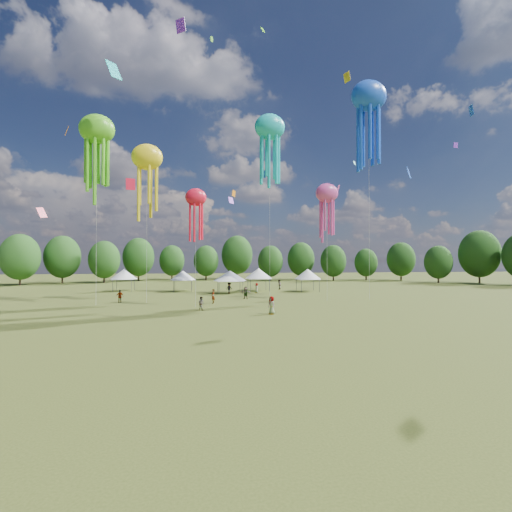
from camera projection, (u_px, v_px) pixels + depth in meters
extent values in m
plane|color=#384416|center=(411.00, 425.00, 12.36)|extent=(300.00, 300.00, 0.00)
imported|color=gray|center=(201.00, 303.00, 40.97)|extent=(0.95, 0.92, 1.54)
imported|color=gray|center=(257.00, 288.00, 62.93)|extent=(0.58, 0.86, 1.72)
imported|color=gray|center=(279.00, 285.00, 70.39)|extent=(0.77, 0.97, 1.92)
imported|color=gray|center=(229.00, 288.00, 61.78)|extent=(1.40, 1.26, 1.89)
imported|color=gray|center=(120.00, 296.00, 48.23)|extent=(1.08, 0.69, 1.70)
imported|color=gray|center=(246.00, 293.00, 53.29)|extent=(1.72, 1.26, 1.80)
imported|color=gray|center=(213.00, 296.00, 47.52)|extent=(0.60, 0.77, 1.87)
imported|color=gray|center=(272.00, 305.00, 37.92)|extent=(0.94, 1.09, 1.89)
cylinder|color=#47474C|center=(113.00, 286.00, 64.76)|extent=(0.08, 0.08, 2.15)
cylinder|color=#47474C|center=(117.00, 285.00, 67.99)|extent=(0.08, 0.08, 2.15)
cylinder|color=#47474C|center=(131.00, 286.00, 65.29)|extent=(0.08, 0.08, 2.15)
cylinder|color=#47474C|center=(135.00, 285.00, 68.51)|extent=(0.08, 0.08, 2.15)
cube|color=white|center=(124.00, 279.00, 66.65)|extent=(3.67, 3.67, 0.10)
cone|color=white|center=(124.00, 274.00, 66.67)|extent=(4.77, 4.77, 1.84)
cylinder|color=#47474C|center=(174.00, 286.00, 64.72)|extent=(0.08, 0.08, 1.99)
cylinder|color=#47474C|center=(175.00, 285.00, 67.84)|extent=(0.08, 0.08, 1.99)
cylinder|color=#47474C|center=(192.00, 286.00, 65.23)|extent=(0.08, 0.08, 1.99)
cylinder|color=#47474C|center=(192.00, 285.00, 68.35)|extent=(0.08, 0.08, 1.99)
cube|color=white|center=(183.00, 280.00, 66.55)|extent=(3.56, 3.56, 0.10)
cone|color=white|center=(183.00, 275.00, 66.56)|extent=(4.63, 4.63, 1.71)
cylinder|color=#47474C|center=(219.00, 288.00, 60.28)|extent=(0.08, 0.08, 2.06)
cylinder|color=#47474C|center=(218.00, 286.00, 64.24)|extent=(0.08, 0.08, 2.06)
cylinder|color=#47474C|center=(243.00, 288.00, 60.93)|extent=(0.08, 0.08, 2.06)
cylinder|color=#47474C|center=(240.00, 286.00, 64.89)|extent=(0.08, 0.08, 2.06)
cube|color=white|center=(230.00, 281.00, 62.60)|extent=(4.41, 4.41, 0.10)
cone|color=white|center=(230.00, 276.00, 62.61)|extent=(5.73, 5.73, 1.77)
cylinder|color=#47474C|center=(251.00, 286.00, 65.42)|extent=(0.08, 0.08, 2.23)
cylinder|color=#47474C|center=(248.00, 284.00, 68.89)|extent=(0.08, 0.08, 2.23)
cylinder|color=#47474C|center=(269.00, 285.00, 65.99)|extent=(0.08, 0.08, 2.23)
cylinder|color=#47474C|center=(266.00, 284.00, 69.46)|extent=(0.08, 0.08, 2.23)
cube|color=white|center=(258.00, 279.00, 67.45)|extent=(3.92, 3.92, 0.10)
cone|color=white|center=(258.00, 273.00, 67.47)|extent=(5.09, 5.09, 1.91)
cylinder|color=#47474C|center=(301.00, 286.00, 64.19)|extent=(0.08, 0.08, 2.17)
cylinder|color=#47474C|center=(296.00, 285.00, 67.49)|extent=(0.08, 0.08, 2.17)
cylinder|color=#47474C|center=(319.00, 286.00, 64.73)|extent=(0.08, 0.08, 2.17)
cylinder|color=#47474C|center=(313.00, 285.00, 68.04)|extent=(0.08, 0.08, 2.17)
cube|color=white|center=(308.00, 279.00, 66.13)|extent=(3.75, 3.75, 0.10)
cone|color=white|center=(308.00, 274.00, 66.14)|extent=(4.88, 4.88, 1.86)
ellipsoid|color=yellow|center=(147.00, 157.00, 48.39)|extent=(4.13, 2.89, 3.51)
cylinder|color=beige|center=(147.00, 230.00, 48.26)|extent=(0.03, 0.03, 19.60)
ellipsoid|color=#17BDC4|center=(270.00, 127.00, 57.44)|extent=(4.88, 3.41, 4.15)
cylinder|color=beige|center=(270.00, 211.00, 57.26)|extent=(0.03, 0.03, 27.02)
ellipsoid|color=#DD4195|center=(327.00, 193.00, 51.09)|extent=(3.26, 2.28, 2.77)
cylinder|color=beige|center=(327.00, 247.00, 50.99)|extent=(0.03, 0.03, 15.26)
ellipsoid|color=#5ACC21|center=(97.00, 129.00, 45.91)|extent=(4.42, 3.09, 3.76)
cylinder|color=beige|center=(96.00, 217.00, 45.77)|extent=(0.03, 0.03, 22.46)
ellipsoid|color=red|center=(196.00, 197.00, 43.72)|extent=(2.56, 1.79, 2.17)
cylinder|color=beige|center=(196.00, 252.00, 43.63)|extent=(0.03, 0.03, 13.36)
ellipsoid|color=blue|center=(369.00, 96.00, 53.14)|extent=(5.39, 3.77, 4.58)
cylinder|color=beige|center=(369.00, 197.00, 52.94)|extent=(0.03, 0.03, 30.00)
cube|color=#5ACC21|center=(263.00, 30.00, 54.69)|extent=(0.80, 0.59, 0.87)
cube|color=blue|center=(263.00, 174.00, 81.48)|extent=(1.21, 1.58, 1.82)
cube|color=#17BDC4|center=(354.00, 163.00, 70.41)|extent=(0.55, 0.65, 0.87)
cube|color=#9233E3|center=(231.00, 200.00, 57.70)|extent=(0.96, 0.99, 1.20)
cube|color=#5ACC21|center=(212.00, 39.00, 63.82)|extent=(0.55, 0.80, 1.03)
cube|color=blue|center=(471.00, 110.00, 42.02)|extent=(0.52, 0.95, 1.24)
cube|color=#17BDC4|center=(114.00, 70.00, 41.76)|extent=(1.70, 1.57, 2.23)
cube|color=#9233E3|center=(181.00, 26.00, 48.07)|extent=(1.41, 0.91, 1.91)
cube|color=red|center=(131.00, 184.00, 75.64)|extent=(1.85, 0.69, 2.49)
cube|color=orange|center=(67.00, 131.00, 41.09)|extent=(0.76, 1.03, 1.33)
cube|color=yellow|center=(347.00, 77.00, 68.14)|extent=(0.99, 1.25, 1.87)
cube|color=blue|center=(409.00, 173.00, 65.02)|extent=(1.22, 1.77, 2.24)
cube|color=#DD4195|center=(338.00, 189.00, 78.66)|extent=(1.03, 1.57, 1.73)
cube|color=#9233E3|center=(456.00, 145.00, 56.33)|extent=(0.79, 0.15, 0.96)
cube|color=red|center=(42.00, 213.00, 71.21)|extent=(1.65, 1.60, 2.27)
cube|color=orange|center=(234.00, 193.00, 66.80)|extent=(0.79, 0.85, 1.32)
cylinder|color=#38281C|center=(20.00, 278.00, 81.91)|extent=(0.44, 0.44, 3.36)
ellipsoid|color=#1F4517|center=(20.00, 257.00, 81.98)|extent=(8.40, 8.40, 10.51)
cylinder|color=#38281C|center=(62.00, 276.00, 90.17)|extent=(0.44, 0.44, 3.41)
ellipsoid|color=#1F4517|center=(62.00, 257.00, 90.23)|extent=(8.53, 8.53, 10.66)
cylinder|color=#38281C|center=(104.00, 277.00, 91.33)|extent=(0.44, 0.44, 3.07)
ellipsoid|color=#1F4517|center=(104.00, 260.00, 91.39)|extent=(7.66, 7.66, 9.58)
cylinder|color=#38281C|center=(138.00, 275.00, 100.68)|extent=(0.44, 0.44, 3.43)
ellipsoid|color=#1F4517|center=(139.00, 257.00, 100.75)|extent=(8.58, 8.58, 10.73)
cylinder|color=#38281C|center=(172.00, 275.00, 107.64)|extent=(0.44, 0.44, 2.95)
ellipsoid|color=#1F4517|center=(172.00, 260.00, 107.70)|extent=(7.37, 7.37, 9.21)
cylinder|color=#38281C|center=(206.00, 275.00, 105.42)|extent=(0.44, 0.44, 2.89)
ellipsoid|color=#1F4517|center=(206.00, 261.00, 105.47)|extent=(7.23, 7.23, 9.04)
cylinder|color=#38281C|center=(237.00, 273.00, 111.35)|extent=(0.44, 0.44, 3.84)
ellipsoid|color=#1F4517|center=(237.00, 255.00, 111.42)|extent=(9.60, 9.60, 11.99)
cylinder|color=#38281C|center=(270.00, 276.00, 101.78)|extent=(0.44, 0.44, 2.84)
ellipsoid|color=#1F4517|center=(270.00, 261.00, 101.83)|extent=(7.11, 7.11, 8.89)
cylinder|color=#38281C|center=(301.00, 274.00, 105.91)|extent=(0.44, 0.44, 3.16)
ellipsoid|color=#1F4517|center=(301.00, 259.00, 105.97)|extent=(7.91, 7.91, 9.88)
cylinder|color=#38281C|center=(333.00, 276.00, 101.49)|extent=(0.44, 0.44, 2.88)
ellipsoid|color=#1F4517|center=(333.00, 261.00, 101.55)|extent=(7.21, 7.21, 9.01)
cylinder|color=#38281C|center=(366.00, 275.00, 105.17)|extent=(0.44, 0.44, 2.63)
ellipsoid|color=#1F4517|center=(366.00, 263.00, 105.22)|extent=(6.57, 6.57, 8.22)
cylinder|color=#38281C|center=(401.00, 275.00, 103.16)|extent=(0.44, 0.44, 3.13)
ellipsoid|color=#1F4517|center=(401.00, 259.00, 103.22)|extent=(7.81, 7.81, 9.77)
cylinder|color=#38281C|center=(438.00, 277.00, 91.90)|extent=(0.44, 0.44, 2.72)
ellipsoid|color=#1F4517|center=(438.00, 262.00, 91.95)|extent=(6.80, 6.80, 8.50)
cylinder|color=#38281C|center=(479.00, 276.00, 90.56)|extent=(0.44, 0.44, 3.81)
ellipsoid|color=#1F4517|center=(479.00, 254.00, 90.63)|extent=(9.52, 9.52, 11.90)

